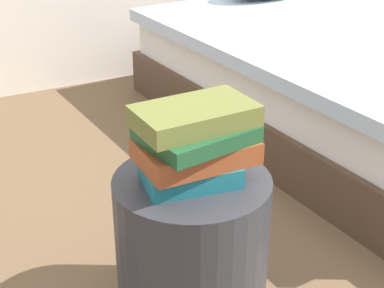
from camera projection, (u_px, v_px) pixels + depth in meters
name	position (u px, v px, depth m)	size (l,w,h in m)	color
bed	(366.00, 77.00, 2.78)	(1.65, 2.09, 0.62)	#4C3828
side_table	(192.00, 249.00, 1.59)	(0.41, 0.41, 0.44)	#333338
book_teal	(190.00, 173.00, 1.47)	(0.23, 0.15, 0.05)	#1E727F
book_rust	(196.00, 151.00, 1.46)	(0.28, 0.19, 0.06)	#994723
book_forest	(197.00, 133.00, 1.44)	(0.26, 0.21, 0.04)	#1E512D
book_olive	(195.00, 116.00, 1.42)	(0.29, 0.17, 0.05)	olive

